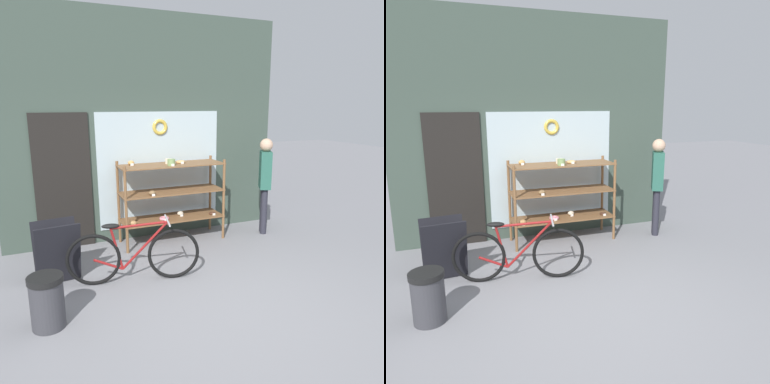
# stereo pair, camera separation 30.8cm
# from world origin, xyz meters

# --- Properties ---
(ground_plane) EXTENTS (30.00, 30.00, 0.00)m
(ground_plane) POSITION_xyz_m (0.00, 0.00, 0.00)
(ground_plane) COLOR gray
(storefront_facade) EXTENTS (4.65, 0.13, 3.63)m
(storefront_facade) POSITION_xyz_m (-0.04, 2.57, 1.76)
(storefront_facade) COLOR #3D4C42
(storefront_facade) RESTS_ON ground_plane
(display_case) EXTENTS (1.68, 0.55, 1.39)m
(display_case) POSITION_xyz_m (0.25, 2.15, 0.82)
(display_case) COLOR brown
(display_case) RESTS_ON ground_plane
(bicycle) EXTENTS (1.65, 0.51, 0.81)m
(bicycle) POSITION_xyz_m (-0.70, 0.95, 0.36)
(bicycle) COLOR black
(bicycle) RESTS_ON ground_plane
(sandwich_board) EXTENTS (0.58, 0.44, 0.80)m
(sandwich_board) POSITION_xyz_m (-1.59, 1.30, 0.40)
(sandwich_board) COLOR black
(sandwich_board) RESTS_ON ground_plane
(pedestrian) EXTENTS (0.31, 0.37, 1.66)m
(pedestrian) POSITION_xyz_m (1.87, 1.88, 0.98)
(pedestrian) COLOR #282833
(pedestrian) RESTS_ON ground_plane
(trash_bin) EXTENTS (0.35, 0.35, 0.56)m
(trash_bin) POSITION_xyz_m (-1.77, 0.32, 0.31)
(trash_bin) COLOR #38383D
(trash_bin) RESTS_ON ground_plane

